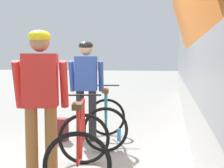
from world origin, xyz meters
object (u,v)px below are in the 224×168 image
bicycle_far_teal (106,120)px  water_bottle_near_the_bikes (119,135)px  bicycle_near_red (81,147)px  cyclist_near_in_red (41,93)px  cyclist_far_in_blue (86,82)px  backpack_on_platform (60,129)px

bicycle_far_teal → water_bottle_near_the_bikes: bicycle_far_teal is taller
bicycle_near_red → bicycle_far_teal: (-0.05, 1.57, 0.00)m
cyclist_near_in_red → cyclist_far_in_blue: (-0.03, 1.88, 0.00)m
cyclist_far_in_blue → backpack_on_platform: bearing=-168.8°
cyclist_near_in_red → bicycle_far_teal: 1.93m
cyclist_far_in_blue → bicycle_near_red: 1.84m
bicycle_far_teal → backpack_on_platform: (-0.85, -0.00, -0.20)m
cyclist_near_in_red → bicycle_far_teal: bearing=78.8°
bicycle_near_red → water_bottle_near_the_bikes: size_ratio=5.65×
bicycle_near_red → cyclist_near_in_red: bearing=-152.6°
bicycle_far_teal → water_bottle_near_the_bikes: size_ratio=5.59×
water_bottle_near_the_bikes → cyclist_near_in_red: bearing=-105.3°
bicycle_near_red → bicycle_far_teal: size_ratio=1.01×
cyclist_far_in_blue → bicycle_near_red: size_ratio=1.46×
cyclist_far_in_blue → water_bottle_near_the_bikes: cyclist_far_in_blue is taller
backpack_on_platform → cyclist_far_in_blue: bearing=13.2°
cyclist_far_in_blue → backpack_on_platform: size_ratio=4.40×
backpack_on_platform → water_bottle_near_the_bikes: size_ratio=1.88×
backpack_on_platform → water_bottle_near_the_bikes: backpack_on_platform is taller
cyclist_near_in_red → bicycle_far_teal: (0.35, 1.79, -0.65)m
cyclist_far_in_blue → water_bottle_near_the_bikes: 1.11m
backpack_on_platform → cyclist_near_in_red: bearing=-72.4°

